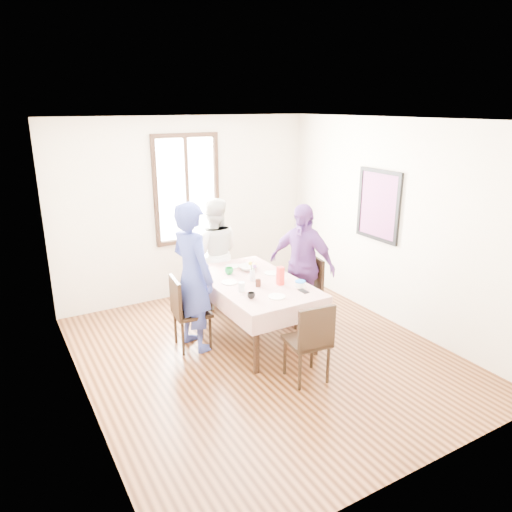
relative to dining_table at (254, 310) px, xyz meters
name	(u,v)px	position (x,y,z in m)	size (l,w,h in m)	color
ground	(264,354)	(-0.13, -0.45, -0.38)	(4.50, 4.50, 0.00)	black
back_wall	(187,209)	(-0.13, 1.80, 0.98)	(4.00, 4.00, 0.00)	beige
right_wall	(395,224)	(1.87, -0.45, 0.98)	(4.50, 4.50, 0.00)	beige
window_frame	(187,189)	(-0.13, 1.78, 1.27)	(1.02, 0.06, 1.62)	black
window_pane	(186,189)	(-0.13, 1.79, 1.27)	(0.90, 0.02, 1.50)	white
art_poster	(379,205)	(1.85, -0.15, 1.18)	(0.04, 0.76, 0.96)	red
dining_table	(254,310)	(0.00, 0.00, 0.00)	(0.93, 1.65, 0.75)	black
tablecloth	(254,281)	(0.00, 0.00, 0.38)	(1.05, 1.77, 0.01)	#5C0E09
chair_left	(192,312)	(-0.78, 0.15, 0.08)	(0.42, 0.42, 0.91)	black
chair_right	(302,291)	(0.78, 0.05, 0.08)	(0.42, 0.42, 0.91)	black
chair_far	(215,277)	(0.00, 1.13, 0.08)	(0.42, 0.42, 0.91)	black
chair_near	(307,341)	(0.00, -1.13, 0.08)	(0.42, 0.42, 0.91)	black
person_left	(192,277)	(-0.76, 0.15, 0.53)	(0.66, 0.43, 1.81)	navy
person_far	(215,254)	(0.00, 1.11, 0.43)	(0.78, 0.61, 1.61)	beige
person_right	(302,265)	(0.76, 0.05, 0.45)	(0.97, 0.40, 1.65)	#5E327A
mug_black	(251,296)	(-0.31, -0.47, 0.42)	(0.09, 0.09, 0.07)	black
mug_flag	(279,276)	(0.30, -0.11, 0.43)	(0.08, 0.08, 0.08)	red
mug_green	(229,271)	(-0.16, 0.37, 0.43)	(0.11, 0.11, 0.09)	#0C7226
serving_bowl	(248,268)	(0.13, 0.40, 0.42)	(0.24, 0.24, 0.06)	white
juice_carton	(280,276)	(0.21, -0.27, 0.50)	(0.07, 0.07, 0.23)	red
butter_tub	(300,284)	(0.38, -0.45, 0.42)	(0.12, 0.12, 0.06)	white
jam_jar	(258,283)	(-0.05, -0.19, 0.43)	(0.06, 0.06, 0.09)	black
drinking_glass	(242,287)	(-0.30, -0.23, 0.44)	(0.08, 0.08, 0.11)	silver
smartphone	(304,291)	(0.33, -0.59, 0.39)	(0.07, 0.15, 0.01)	black
flower_vase	(253,275)	(-0.01, 0.02, 0.46)	(0.07, 0.07, 0.14)	silver
plate_left	(229,282)	(-0.29, 0.10, 0.39)	(0.20, 0.20, 0.01)	white
plate_right	(272,273)	(0.34, 0.12, 0.39)	(0.20, 0.20, 0.01)	white
plate_far	(232,266)	(0.02, 0.61, 0.39)	(0.20, 0.20, 0.01)	white
plate_near	(277,296)	(-0.03, -0.58, 0.39)	(0.20, 0.20, 0.01)	white
butter_lid	(300,281)	(0.38, -0.45, 0.46)	(0.12, 0.12, 0.01)	blue
flower_bunch	(253,266)	(-0.01, 0.02, 0.57)	(0.09, 0.09, 0.10)	yellow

